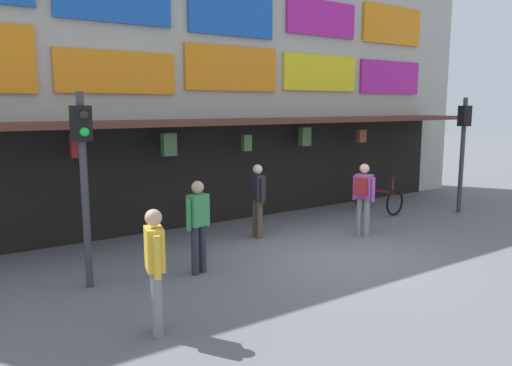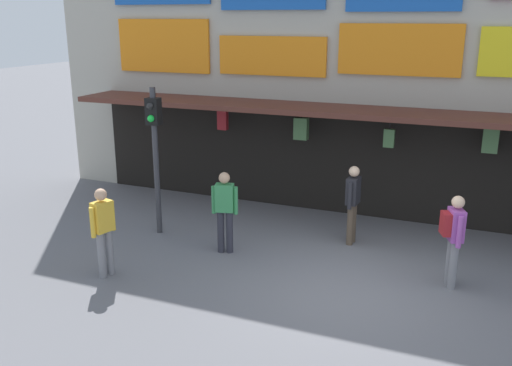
{
  "view_description": "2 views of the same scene",
  "coord_description": "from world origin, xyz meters",
  "px_view_note": "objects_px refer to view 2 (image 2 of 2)",
  "views": [
    {
      "loc": [
        -6.65,
        -6.82,
        2.98
      ],
      "look_at": [
        -0.94,
        1.53,
        1.38
      ],
      "focal_mm": 34.48,
      "sensor_mm": 36.0,
      "label": 1
    },
    {
      "loc": [
        1.79,
        -8.68,
        4.58
      ],
      "look_at": [
        -2.19,
        1.09,
        1.43
      ],
      "focal_mm": 39.02,
      "sensor_mm": 36.0,
      "label": 2
    }
  ],
  "objects_px": {
    "pedestrian_in_black": "(103,227)",
    "pedestrian_in_purple": "(353,200)",
    "traffic_light_near": "(155,138)",
    "pedestrian_in_green": "(453,234)",
    "pedestrian_in_yellow": "(225,208)"
  },
  "relations": [
    {
      "from": "pedestrian_in_green",
      "to": "pedestrian_in_purple",
      "type": "distance_m",
      "value": 2.41
    },
    {
      "from": "pedestrian_in_black",
      "to": "pedestrian_in_purple",
      "type": "distance_m",
      "value": 5.0
    },
    {
      "from": "pedestrian_in_yellow",
      "to": "pedestrian_in_black",
      "type": "relative_size",
      "value": 1.0
    },
    {
      "from": "pedestrian_in_black",
      "to": "pedestrian_in_purple",
      "type": "xyz_separation_m",
      "value": [
        3.82,
        3.22,
        0.0
      ]
    },
    {
      "from": "traffic_light_near",
      "to": "pedestrian_in_green",
      "type": "distance_m",
      "value": 6.22
    },
    {
      "from": "pedestrian_in_yellow",
      "to": "pedestrian_in_black",
      "type": "height_order",
      "value": "same"
    },
    {
      "from": "pedestrian_in_green",
      "to": "traffic_light_near",
      "type": "bearing_deg",
      "value": 177.35
    },
    {
      "from": "traffic_light_near",
      "to": "pedestrian_in_black",
      "type": "xyz_separation_m",
      "value": [
        0.24,
        -2.22,
        -1.19
      ]
    },
    {
      "from": "pedestrian_in_green",
      "to": "pedestrian_in_yellow",
      "type": "bearing_deg",
      "value": -178.12
    },
    {
      "from": "traffic_light_near",
      "to": "pedestrian_in_yellow",
      "type": "distance_m",
      "value": 2.21
    },
    {
      "from": "pedestrian_in_green",
      "to": "pedestrian_in_black",
      "type": "relative_size",
      "value": 1.0
    },
    {
      "from": "pedestrian_in_yellow",
      "to": "pedestrian_in_purple",
      "type": "height_order",
      "value": "same"
    },
    {
      "from": "pedestrian_in_yellow",
      "to": "pedestrian_in_purple",
      "type": "bearing_deg",
      "value": 32.31
    },
    {
      "from": "pedestrian_in_green",
      "to": "pedestrian_in_purple",
      "type": "relative_size",
      "value": 1.0
    },
    {
      "from": "pedestrian_in_yellow",
      "to": "pedestrian_in_green",
      "type": "bearing_deg",
      "value": 1.88
    }
  ]
}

